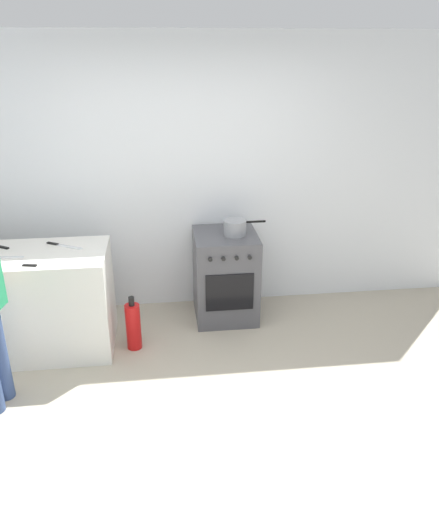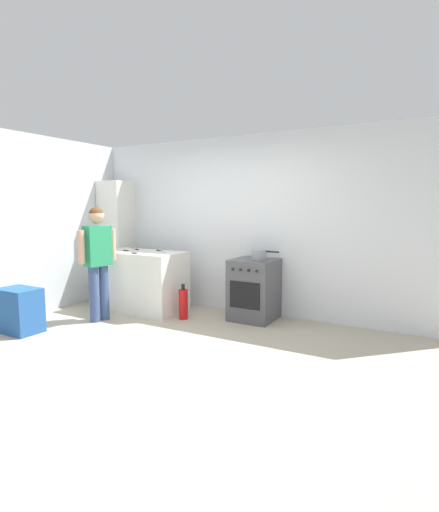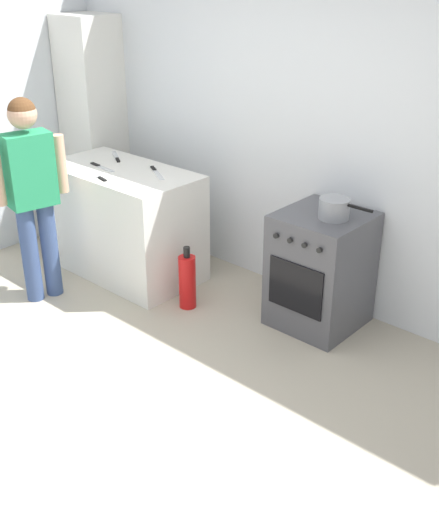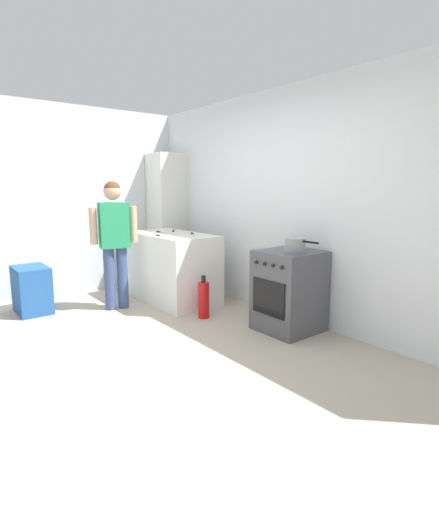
# 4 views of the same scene
# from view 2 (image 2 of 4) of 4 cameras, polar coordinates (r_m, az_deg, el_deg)

# --- Properties ---
(ground_plane) EXTENTS (8.00, 8.00, 0.00)m
(ground_plane) POSITION_cam_2_polar(r_m,az_deg,el_deg) (4.58, -7.73, -13.08)
(ground_plane) COLOR #ADA38E
(back_wall) EXTENTS (6.00, 0.10, 2.60)m
(back_wall) POSITION_cam_2_polar(r_m,az_deg,el_deg) (5.97, 3.49, 4.44)
(back_wall) COLOR silver
(back_wall) RESTS_ON ground
(side_wall_left) EXTENTS (0.10, 3.10, 2.60)m
(side_wall_left) POSITION_cam_2_polar(r_m,az_deg,el_deg) (6.47, -24.38, 4.03)
(side_wall_left) COLOR silver
(side_wall_left) RESTS_ON ground
(counter_unit) EXTENTS (1.30, 0.70, 0.90)m
(counter_unit) POSITION_cam_2_polar(r_m,az_deg,el_deg) (6.19, -11.03, -3.51)
(counter_unit) COLOR silver
(counter_unit) RESTS_ON ground
(oven_left) EXTENTS (0.58, 0.62, 0.85)m
(oven_left) POSITION_cam_2_polar(r_m,az_deg,el_deg) (5.60, 4.97, -4.77)
(oven_left) COLOR #4C4C51
(oven_left) RESTS_ON ground
(pot) EXTENTS (0.39, 0.21, 0.14)m
(pot) POSITION_cam_2_polar(r_m,az_deg,el_deg) (5.46, 5.75, 0.19)
(pot) COLOR gray
(pot) RESTS_ON oven_left
(knife_chef) EXTENTS (0.31, 0.06, 0.01)m
(knife_chef) POSITION_cam_2_polar(r_m,az_deg,el_deg) (6.18, -12.68, 0.69)
(knife_chef) COLOR silver
(knife_chef) RESTS_ON counter_unit
(knife_utility) EXTENTS (0.25, 0.09, 0.01)m
(knife_utility) POSITION_cam_2_polar(r_m,az_deg,el_deg) (5.91, -12.43, 0.42)
(knife_utility) COLOR silver
(knife_utility) RESTS_ON counter_unit
(knife_carving) EXTENTS (0.30, 0.20, 0.01)m
(knife_carving) POSITION_cam_2_polar(r_m,az_deg,el_deg) (6.46, -11.96, 0.98)
(knife_carving) COLOR silver
(knife_carving) RESTS_ON counter_unit
(knife_bread) EXTENTS (0.32, 0.20, 0.01)m
(knife_bread) POSITION_cam_2_polar(r_m,az_deg,el_deg) (6.05, -8.31, 0.66)
(knife_bread) COLOR silver
(knife_bread) RESTS_ON counter_unit
(person) EXTENTS (0.26, 0.56, 1.57)m
(person) POSITION_cam_2_polar(r_m,az_deg,el_deg) (5.68, -17.01, 0.22)
(person) COLOR #384C7A
(person) RESTS_ON ground
(fire_extinguisher) EXTENTS (0.13, 0.13, 0.50)m
(fire_extinguisher) POSITION_cam_2_polar(r_m,az_deg,el_deg) (5.66, -5.20, -6.81)
(fire_extinguisher) COLOR red
(fire_extinguisher) RESTS_ON ground
(recycling_crate_lower) EXTENTS (0.52, 0.36, 0.28)m
(recycling_crate_lower) POSITION_cam_2_polar(r_m,az_deg,el_deg) (5.67, -26.57, -8.33)
(recycling_crate_lower) COLOR #235193
(recycling_crate_lower) RESTS_ON ground
(recycling_crate_upper) EXTENTS (0.52, 0.36, 0.28)m
(recycling_crate_upper) POSITION_cam_2_polar(r_m,az_deg,el_deg) (5.60, -26.73, -5.56)
(recycling_crate_upper) COLOR #235193
(recycling_crate_upper) RESTS_ON recycling_crate_lower
(larder_cabinet) EXTENTS (0.48, 0.44, 2.00)m
(larder_cabinet) POSITION_cam_2_polar(r_m,az_deg,el_deg) (7.10, -14.45, 2.23)
(larder_cabinet) COLOR silver
(larder_cabinet) RESTS_ON ground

